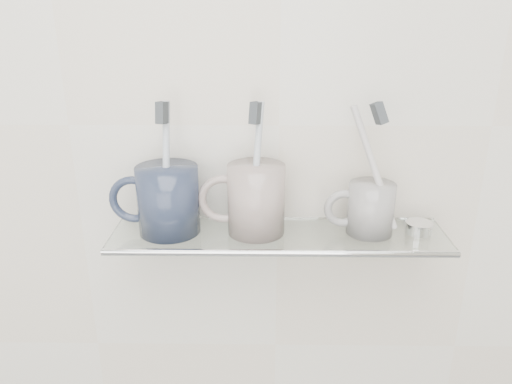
{
  "coord_description": "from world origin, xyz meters",
  "views": [
    {
      "loc": [
        -0.02,
        0.36,
        1.42
      ],
      "look_at": [
        -0.03,
        1.04,
        1.17
      ],
      "focal_mm": 35.0,
      "sensor_mm": 36.0,
      "label": 1
    }
  ],
  "objects_px": {
    "mug_right": "(371,209)",
    "mug_center": "(256,199)",
    "mug_left": "(168,200)",
    "shelf_glass": "(279,236)"
  },
  "relations": [
    {
      "from": "mug_right",
      "to": "mug_center",
      "type": "bearing_deg",
      "value": -165.99
    },
    {
      "from": "mug_center",
      "to": "mug_right",
      "type": "relative_size",
      "value": 1.36
    },
    {
      "from": "mug_left",
      "to": "mug_right",
      "type": "distance_m",
      "value": 0.3
    },
    {
      "from": "mug_center",
      "to": "mug_right",
      "type": "xyz_separation_m",
      "value": [
        0.17,
        0.0,
        -0.01
      ]
    },
    {
      "from": "mug_left",
      "to": "mug_right",
      "type": "height_order",
      "value": "mug_left"
    },
    {
      "from": "shelf_glass",
      "to": "mug_right",
      "type": "xyz_separation_m",
      "value": [
        0.14,
        0.0,
        0.04
      ]
    },
    {
      "from": "shelf_glass",
      "to": "mug_center",
      "type": "relative_size",
      "value": 4.77
    },
    {
      "from": "shelf_glass",
      "to": "mug_right",
      "type": "distance_m",
      "value": 0.14
    },
    {
      "from": "mug_right",
      "to": "mug_left",
      "type": "bearing_deg",
      "value": -165.99
    },
    {
      "from": "shelf_glass",
      "to": "mug_right",
      "type": "height_order",
      "value": "mug_right"
    }
  ]
}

